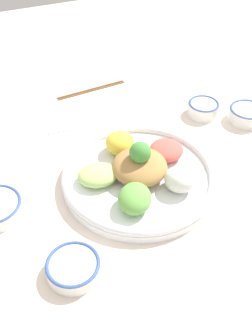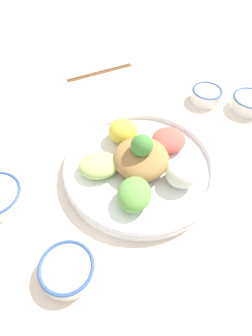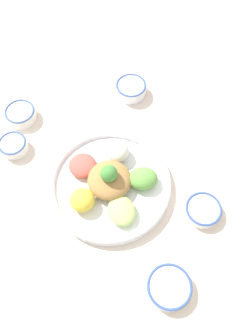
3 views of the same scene
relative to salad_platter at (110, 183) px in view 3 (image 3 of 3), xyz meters
The scene contains 8 objects.
ground_plane 0.05m from the salad_platter, 42.61° to the right, with size 2.40×2.40×0.00m, color silver.
salad_platter is the anchor object (origin of this frame).
sauce_bowl_red 0.39m from the salad_platter, 16.10° to the left, with size 0.10×0.10×0.04m.
rice_bowl_blue 0.36m from the salad_platter, 44.10° to the right, with size 0.10×0.10×0.04m.
sauce_bowl_dark 0.33m from the salad_platter, 32.78° to the left, with size 0.09×0.09×0.04m.
rice_bowl_plain 0.28m from the salad_platter, 140.64° to the right, with size 0.10×0.10×0.03m.
sauce_bowl_far 0.33m from the salad_platter, behind, with size 0.12×0.12×0.03m.
serving_spoon_main 0.32m from the salad_platter, 122.96° to the left, with size 0.12×0.04×0.01m.
Camera 3 is at (-0.39, 0.21, 0.90)m, focal length 35.00 mm.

